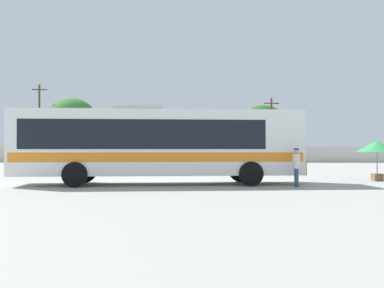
% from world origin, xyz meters
% --- Properties ---
extents(ground_plane, '(300.00, 300.00, 0.00)m').
position_xyz_m(ground_plane, '(0.00, 10.00, 0.00)').
color(ground_plane, '#A3A099').
extents(perimeter_wall, '(80.00, 0.30, 1.76)m').
position_xyz_m(perimeter_wall, '(0.00, 28.78, 0.88)').
color(perimeter_wall, beige).
rests_on(perimeter_wall, ground_plane).
extents(coach_bus_white_orange, '(12.68, 3.74, 3.48)m').
position_xyz_m(coach_bus_white_orange, '(-0.12, -0.96, 1.86)').
color(coach_bus_white_orange, white).
rests_on(coach_bus_white_orange, ground_plane).
extents(attendant_by_bus_door, '(0.32, 0.32, 1.60)m').
position_xyz_m(attendant_by_bus_door, '(5.81, -2.20, 0.91)').
color(attendant_by_bus_door, '#33476B').
rests_on(attendant_by_bus_door, ground_plane).
extents(vendor_umbrella_near_gate_green, '(1.93, 1.93, 1.96)m').
position_xyz_m(vendor_umbrella_near_gate_green, '(10.46, 1.23, 1.64)').
color(vendor_umbrella_near_gate_green, gray).
rests_on(vendor_umbrella_near_gate_green, ground_plane).
extents(parked_car_leftmost_black, '(4.67, 2.23, 1.46)m').
position_xyz_m(parked_car_leftmost_black, '(-7.91, 24.30, 0.78)').
color(parked_car_leftmost_black, black).
rests_on(parked_car_leftmost_black, ground_plane).
extents(parked_car_second_red, '(4.47, 2.30, 1.46)m').
position_xyz_m(parked_car_second_red, '(-2.34, 25.09, 0.78)').
color(parked_car_second_red, red).
rests_on(parked_car_second_red, ground_plane).
extents(parked_car_third_grey, '(4.60, 2.30, 1.55)m').
position_xyz_m(parked_car_third_grey, '(3.06, 24.70, 0.81)').
color(parked_car_third_grey, slate).
rests_on(parked_car_third_grey, ground_plane).
extents(parked_car_rightmost_silver, '(4.36, 2.20, 1.52)m').
position_xyz_m(parked_car_rightmost_silver, '(9.14, 24.76, 0.80)').
color(parked_car_rightmost_silver, '#B7BABF').
rests_on(parked_car_rightmost_silver, ground_plane).
extents(utility_pole_near, '(1.80, 0.25, 7.51)m').
position_xyz_m(utility_pole_near, '(10.21, 31.91, 3.93)').
color(utility_pole_near, '#4C3823').
rests_on(utility_pole_near, ground_plane).
extents(utility_pole_far, '(1.80, 0.24, 9.18)m').
position_xyz_m(utility_pole_far, '(-17.40, 31.64, 4.77)').
color(utility_pole_far, '#4C3823').
rests_on(utility_pole_far, ground_plane).
extents(roadside_tree_left, '(5.60, 5.60, 7.58)m').
position_xyz_m(roadside_tree_left, '(-13.56, 31.93, 5.20)').
color(roadside_tree_left, brown).
rests_on(roadside_tree_left, ground_plane).
extents(roadside_tree_midleft, '(4.17, 4.17, 6.70)m').
position_xyz_m(roadside_tree_midleft, '(-4.99, 35.73, 4.91)').
color(roadside_tree_midleft, brown).
rests_on(roadside_tree_midleft, ground_plane).
extents(roadside_tree_midright, '(5.95, 5.95, 6.95)m').
position_xyz_m(roadside_tree_midright, '(9.62, 34.67, 4.41)').
color(roadside_tree_midright, brown).
rests_on(roadside_tree_midright, ground_plane).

